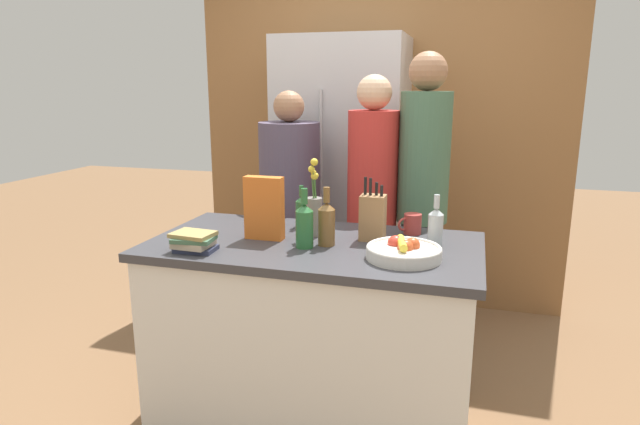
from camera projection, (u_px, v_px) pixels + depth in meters
name	position (u px, v px, depth m)	size (l,w,h in m)	color
ground_plane	(314.00, 415.00, 2.71)	(14.00, 14.00, 0.00)	brown
kitchen_island	(314.00, 332.00, 2.60)	(1.54, 0.81, 0.91)	silver
back_wall_wood	(379.00, 131.00, 3.99)	(2.74, 0.12, 2.60)	olive
refrigerator	(342.00, 180.00, 3.78)	(0.86, 0.62, 1.95)	#B7B7BC
fruit_bowl	(404.00, 251.00, 2.26)	(0.32, 0.32, 0.09)	silver
knife_block	(373.00, 217.00, 2.51)	(0.12, 0.10, 0.30)	olive
flower_vase	(314.00, 211.00, 2.59)	(0.08, 0.08, 0.38)	gray
cereal_box	(264.00, 208.00, 2.52)	(0.19, 0.06, 0.30)	orange
coffee_mug	(412.00, 224.00, 2.63)	(0.11, 0.10, 0.10)	#99332D
book_stack	(194.00, 242.00, 2.36)	(0.20, 0.16, 0.08)	#2D334C
bottle_oil	(327.00, 222.00, 2.43)	(0.08, 0.08, 0.27)	brown
bottle_vinegar	(304.00, 224.00, 2.40)	(0.08, 0.08, 0.27)	#286633
bottle_wine	(436.00, 226.00, 2.42)	(0.07, 0.07, 0.24)	#B2BCC1
bottle_water	(301.00, 211.00, 2.76)	(0.06, 0.06, 0.22)	#286633
person_at_sink	(290.00, 207.00, 3.32)	(0.37, 0.37, 1.60)	#383842
person_in_blue	(372.00, 203.00, 3.10)	(0.29, 0.29, 1.69)	#383842
person_in_red_tee	(423.00, 191.00, 3.02)	(0.28, 0.28, 1.81)	#383842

